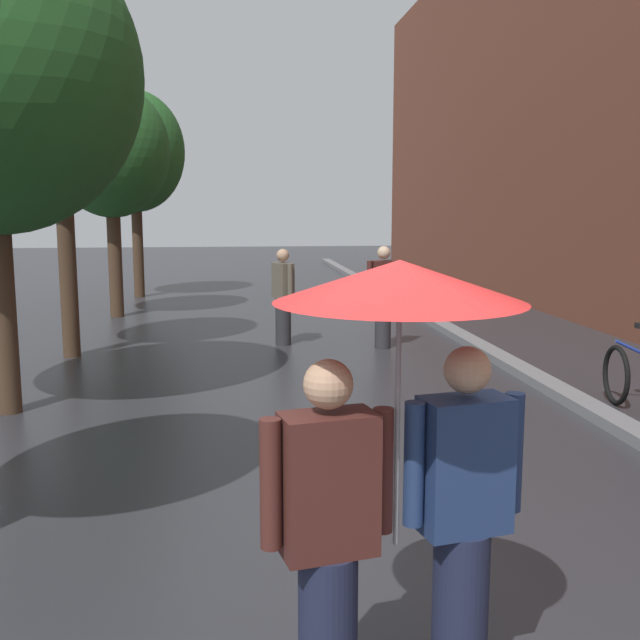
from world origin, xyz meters
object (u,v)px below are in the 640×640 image
at_px(street_tree_4, 134,152).
at_px(pedestrian_walking_midground, 383,296).
at_px(street_tree_2, 59,100).
at_px(couple_under_umbrella, 399,424).
at_px(pedestrian_walking_far, 283,296).
at_px(street_tree_3, 111,152).

height_order(street_tree_4, pedestrian_walking_midground, street_tree_4).
xyz_separation_m(street_tree_2, couple_under_umbrella, (3.14, -8.50, -2.45)).
bearing_deg(pedestrian_walking_midground, street_tree_4, 122.25).
distance_m(street_tree_2, pedestrian_walking_far, 4.49).
height_order(street_tree_2, couple_under_umbrella, street_tree_2).
xyz_separation_m(pedestrian_walking_midground, pedestrian_walking_far, (-1.58, 0.47, -0.03)).
distance_m(couple_under_umbrella, pedestrian_walking_far, 9.13).
bearing_deg(street_tree_3, pedestrian_walking_midground, -40.44).
bearing_deg(pedestrian_walking_far, couple_under_umbrella, -90.91).
distance_m(pedestrian_walking_midground, pedestrian_walking_far, 1.65).
bearing_deg(pedestrian_walking_midground, couple_under_umbrella, -101.32).
distance_m(street_tree_3, couple_under_umbrella, 13.25).
xyz_separation_m(street_tree_4, couple_under_umbrella, (3.01, -16.15, -2.25)).
bearing_deg(pedestrian_walking_far, street_tree_3, 131.66).
relative_size(street_tree_3, couple_under_umbrella, 2.30).
bearing_deg(street_tree_4, couple_under_umbrella, -79.43).
bearing_deg(pedestrian_walking_midground, street_tree_2, -178.48).
bearing_deg(pedestrian_walking_far, street_tree_4, 114.17).
relative_size(street_tree_3, street_tree_4, 0.93).
xyz_separation_m(street_tree_4, pedestrian_walking_midground, (4.74, -7.52, -2.76)).
relative_size(street_tree_3, pedestrian_walking_midground, 2.87).
height_order(street_tree_2, street_tree_3, street_tree_2).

